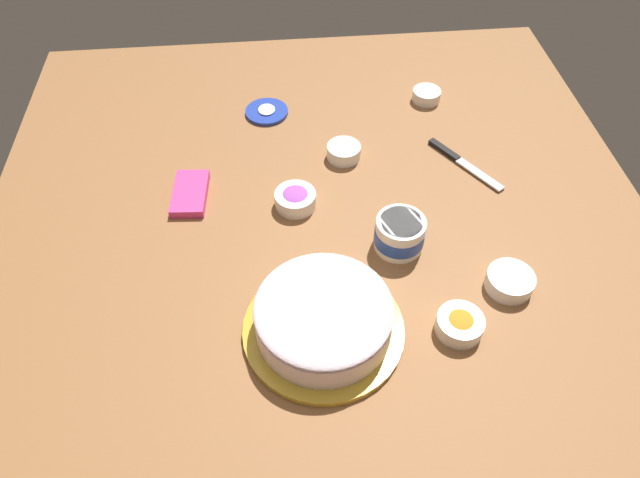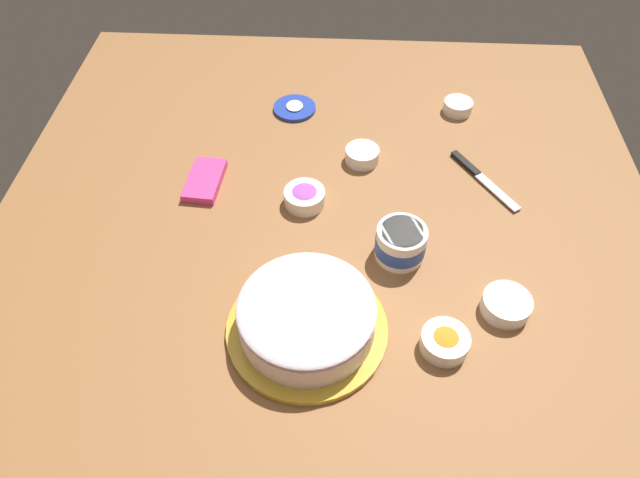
{
  "view_description": "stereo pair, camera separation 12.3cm",
  "coord_description": "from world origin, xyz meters",
  "px_view_note": "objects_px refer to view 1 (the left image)",
  "views": [
    {
      "loc": [
        0.92,
        -0.09,
        0.97
      ],
      "look_at": [
        0.11,
        -0.01,
        0.04
      ],
      "focal_mm": 32.22,
      "sensor_mm": 36.0,
      "label": 1
    },
    {
      "loc": [
        0.92,
        0.04,
        0.97
      ],
      "look_at": [
        0.11,
        -0.01,
        0.04
      ],
      "focal_mm": 32.22,
      "sensor_mm": 36.0,
      "label": 2
    }
  ],
  "objects_px": {
    "frosted_cake": "(323,318)",
    "spreading_knife": "(458,160)",
    "sprinkle_bowl_orange": "(460,324)",
    "candy_box_lower": "(190,193)",
    "sprinkle_bowl_blue": "(344,151)",
    "sprinkle_bowl_rainbow": "(295,199)",
    "sprinkle_bowl_green": "(510,281)",
    "sprinkle_bowl_pink": "(426,95)",
    "frosting_tub_lid": "(267,112)",
    "frosting_tub": "(400,233)"
  },
  "relations": [
    {
      "from": "sprinkle_bowl_rainbow",
      "to": "candy_box_lower",
      "type": "xyz_separation_m",
      "value": [
        -0.05,
        -0.25,
        -0.01
      ]
    },
    {
      "from": "sprinkle_bowl_orange",
      "to": "candy_box_lower",
      "type": "height_order",
      "value": "sprinkle_bowl_orange"
    },
    {
      "from": "frosting_tub",
      "to": "sprinkle_bowl_rainbow",
      "type": "distance_m",
      "value": 0.26
    },
    {
      "from": "frosted_cake",
      "to": "sprinkle_bowl_blue",
      "type": "relative_size",
      "value": 3.7
    },
    {
      "from": "sprinkle_bowl_orange",
      "to": "sprinkle_bowl_rainbow",
      "type": "distance_m",
      "value": 0.47
    },
    {
      "from": "frosted_cake",
      "to": "sprinkle_bowl_orange",
      "type": "distance_m",
      "value": 0.27
    },
    {
      "from": "sprinkle_bowl_green",
      "to": "sprinkle_bowl_blue",
      "type": "distance_m",
      "value": 0.53
    },
    {
      "from": "sprinkle_bowl_orange",
      "to": "sprinkle_bowl_rainbow",
      "type": "height_order",
      "value": "sprinkle_bowl_rainbow"
    },
    {
      "from": "spreading_knife",
      "to": "sprinkle_bowl_blue",
      "type": "height_order",
      "value": "sprinkle_bowl_blue"
    },
    {
      "from": "spreading_knife",
      "to": "sprinkle_bowl_rainbow",
      "type": "bearing_deg",
      "value": -74.84
    },
    {
      "from": "frosting_tub_lid",
      "to": "sprinkle_bowl_green",
      "type": "xyz_separation_m",
      "value": [
        0.64,
        0.48,
        0.01
      ]
    },
    {
      "from": "frosting_tub_lid",
      "to": "sprinkle_bowl_orange",
      "type": "xyz_separation_m",
      "value": [
        0.73,
        0.35,
        0.02
      ]
    },
    {
      "from": "frosting_tub",
      "to": "sprinkle_bowl_pink",
      "type": "relative_size",
      "value": 1.4
    },
    {
      "from": "frosted_cake",
      "to": "sprinkle_bowl_rainbow",
      "type": "distance_m",
      "value": 0.35
    },
    {
      "from": "candy_box_lower",
      "to": "frosting_tub",
      "type": "bearing_deg",
      "value": 71.07
    },
    {
      "from": "sprinkle_bowl_orange",
      "to": "sprinkle_bowl_green",
      "type": "bearing_deg",
      "value": 125.47
    },
    {
      "from": "frosted_cake",
      "to": "candy_box_lower",
      "type": "relative_size",
      "value": 2.2
    },
    {
      "from": "frosted_cake",
      "to": "spreading_knife",
      "type": "xyz_separation_m",
      "value": [
        -0.46,
        0.39,
        -0.04
      ]
    },
    {
      "from": "sprinkle_bowl_green",
      "to": "sprinkle_bowl_pink",
      "type": "distance_m",
      "value": 0.66
    },
    {
      "from": "sprinkle_bowl_blue",
      "to": "frosting_tub_lid",
      "type": "bearing_deg",
      "value": -137.12
    },
    {
      "from": "frosted_cake",
      "to": "candy_box_lower",
      "type": "height_order",
      "value": "frosted_cake"
    },
    {
      "from": "frosting_tub",
      "to": "sprinkle_bowl_blue",
      "type": "height_order",
      "value": "frosting_tub"
    },
    {
      "from": "spreading_knife",
      "to": "sprinkle_bowl_blue",
      "type": "distance_m",
      "value": 0.29
    },
    {
      "from": "sprinkle_bowl_blue",
      "to": "candy_box_lower",
      "type": "distance_m",
      "value": 0.4
    },
    {
      "from": "sprinkle_bowl_blue",
      "to": "spreading_knife",
      "type": "bearing_deg",
      "value": 81.16
    },
    {
      "from": "frosted_cake",
      "to": "candy_box_lower",
      "type": "distance_m",
      "value": 0.49
    },
    {
      "from": "candy_box_lower",
      "to": "frosting_tub_lid",
      "type": "bearing_deg",
      "value": 152.18
    },
    {
      "from": "sprinkle_bowl_rainbow",
      "to": "sprinkle_bowl_blue",
      "type": "bearing_deg",
      "value": 139.84
    },
    {
      "from": "frosted_cake",
      "to": "sprinkle_bowl_orange",
      "type": "xyz_separation_m",
      "value": [
        0.02,
        0.26,
        -0.02
      ]
    },
    {
      "from": "sprinkle_bowl_orange",
      "to": "sprinkle_bowl_pink",
      "type": "bearing_deg",
      "value": 172.26
    },
    {
      "from": "sprinkle_bowl_pink",
      "to": "frosting_tub_lid",
      "type": "bearing_deg",
      "value": -87.84
    },
    {
      "from": "frosting_tub_lid",
      "to": "candy_box_lower",
      "type": "distance_m",
      "value": 0.36
    },
    {
      "from": "sprinkle_bowl_green",
      "to": "sprinkle_bowl_rainbow",
      "type": "bearing_deg",
      "value": -123.48
    },
    {
      "from": "sprinkle_bowl_orange",
      "to": "candy_box_lower",
      "type": "bearing_deg",
      "value": -128.21
    },
    {
      "from": "sprinkle_bowl_green",
      "to": "sprinkle_bowl_pink",
      "type": "xyz_separation_m",
      "value": [
        -0.66,
        -0.03,
        -0.0
      ]
    },
    {
      "from": "sprinkle_bowl_blue",
      "to": "sprinkle_bowl_rainbow",
      "type": "xyz_separation_m",
      "value": [
        0.16,
        -0.13,
        0.0
      ]
    },
    {
      "from": "frosting_tub",
      "to": "sprinkle_bowl_orange",
      "type": "height_order",
      "value": "frosting_tub"
    },
    {
      "from": "spreading_knife",
      "to": "sprinkle_bowl_green",
      "type": "relative_size",
      "value": 2.12
    },
    {
      "from": "spreading_knife",
      "to": "sprinkle_bowl_blue",
      "type": "relative_size",
      "value": 2.44
    },
    {
      "from": "frosting_tub",
      "to": "frosting_tub_lid",
      "type": "bearing_deg",
      "value": -151.89
    },
    {
      "from": "sprinkle_bowl_orange",
      "to": "candy_box_lower",
      "type": "xyz_separation_m",
      "value": [
        -0.43,
        -0.54,
        -0.01
      ]
    },
    {
      "from": "sprinkle_bowl_rainbow",
      "to": "frosted_cake",
      "type": "bearing_deg",
      "value": 4.89
    },
    {
      "from": "frosting_tub_lid",
      "to": "sprinkle_bowl_green",
      "type": "distance_m",
      "value": 0.8
    },
    {
      "from": "sprinkle_bowl_rainbow",
      "to": "sprinkle_bowl_pink",
      "type": "xyz_separation_m",
      "value": [
        -0.38,
        0.4,
        -0.01
      ]
    },
    {
      "from": "spreading_knife",
      "to": "sprinkle_bowl_rainbow",
      "type": "distance_m",
      "value": 0.44
    },
    {
      "from": "spreading_knife",
      "to": "sprinkle_bowl_green",
      "type": "xyz_separation_m",
      "value": [
        0.39,
        0.0,
        0.01
      ]
    },
    {
      "from": "sprinkle_bowl_blue",
      "to": "sprinkle_bowl_orange",
      "type": "bearing_deg",
      "value": 16.74
    },
    {
      "from": "sprinkle_bowl_green",
      "to": "candy_box_lower",
      "type": "relative_size",
      "value": 0.68
    },
    {
      "from": "sprinkle_bowl_pink",
      "to": "sprinkle_bowl_green",
      "type": "bearing_deg",
      "value": 2.44
    },
    {
      "from": "frosting_tub_lid",
      "to": "sprinkle_bowl_green",
      "type": "relative_size",
      "value": 1.19
    }
  ]
}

